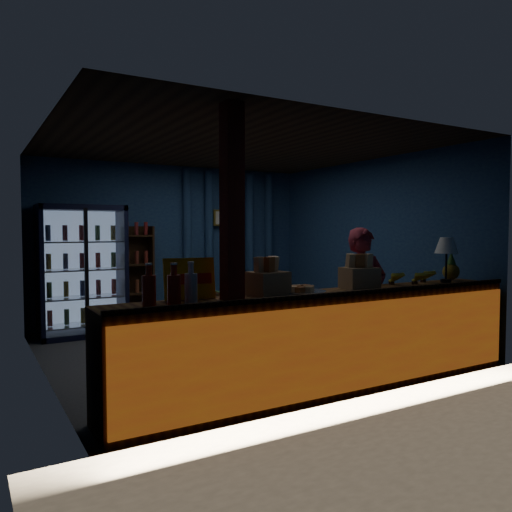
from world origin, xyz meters
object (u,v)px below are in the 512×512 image
at_px(green_chair, 240,308).
at_px(pastry_tray, 303,291).
at_px(shopkeeper, 363,298).
at_px(table_lamp, 447,247).

height_order(green_chair, pastry_tray, pastry_tray).
xyz_separation_m(shopkeeper, table_lamp, (0.84, -0.44, 0.56)).
bearing_deg(table_lamp, green_chair, 105.88).
relative_size(pastry_tray, table_lamp, 0.86).
bearing_deg(green_chair, shopkeeper, 96.15).
bearing_deg(table_lamp, pastry_tray, 179.13).
height_order(shopkeeper, green_chair, shopkeeper).
bearing_deg(pastry_tray, green_chair, 71.86).
relative_size(green_chair, table_lamp, 1.25).
relative_size(shopkeeper, table_lamp, 3.08).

